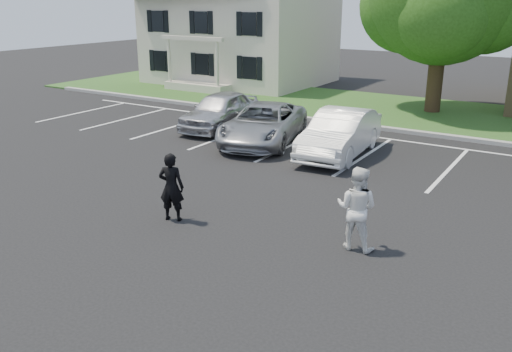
# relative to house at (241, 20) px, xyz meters

# --- Properties ---
(ground_plane) EXTENTS (90.00, 90.00, 0.00)m
(ground_plane) POSITION_rel_house_xyz_m (13.00, -19.97, -3.83)
(ground_plane) COLOR black
(ground_plane) RESTS_ON ground
(curb) EXTENTS (40.00, 0.30, 0.15)m
(curb) POSITION_rel_house_xyz_m (13.00, -7.97, -3.75)
(curb) COLOR gray
(curb) RESTS_ON ground
(grass_strip) EXTENTS (44.00, 8.00, 0.08)m
(grass_strip) POSITION_rel_house_xyz_m (13.00, -3.97, -3.79)
(grass_strip) COLOR #2A501A
(grass_strip) RESTS_ON ground
(stall_lines) EXTENTS (34.00, 5.36, 0.01)m
(stall_lines) POSITION_rel_house_xyz_m (14.40, -11.02, -3.82)
(stall_lines) COLOR white
(stall_lines) RESTS_ON ground
(house) EXTENTS (10.30, 9.22, 7.60)m
(house) POSITION_rel_house_xyz_m (0.00, 0.00, 0.00)
(house) COLOR beige
(house) RESTS_ON ground
(man_black_suit) EXTENTS (0.71, 0.59, 1.68)m
(man_black_suit) POSITION_rel_house_xyz_m (11.08, -19.71, -2.99)
(man_black_suit) COLOR black
(man_black_suit) RESTS_ON ground
(man_white_shirt) EXTENTS (0.93, 0.74, 1.83)m
(man_white_shirt) POSITION_rel_house_xyz_m (15.42, -18.83, -2.91)
(man_white_shirt) COLOR white
(man_white_shirt) RESTS_ON ground
(car_silver_west) EXTENTS (2.20, 4.58, 1.51)m
(car_silver_west) POSITION_rel_house_xyz_m (6.44, -11.25, -3.08)
(car_silver_west) COLOR silver
(car_silver_west) RESTS_ON ground
(car_silver_minivan) EXTENTS (3.56, 5.55, 1.42)m
(car_silver_minivan) POSITION_rel_house_xyz_m (9.11, -12.25, -3.12)
(car_silver_minivan) COLOR #9EA0A5
(car_silver_minivan) RESTS_ON ground
(car_white_sedan) EXTENTS (2.02, 4.77, 1.53)m
(car_white_sedan) POSITION_rel_house_xyz_m (12.20, -12.33, -3.06)
(car_white_sedan) COLOR white
(car_white_sedan) RESTS_ON ground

